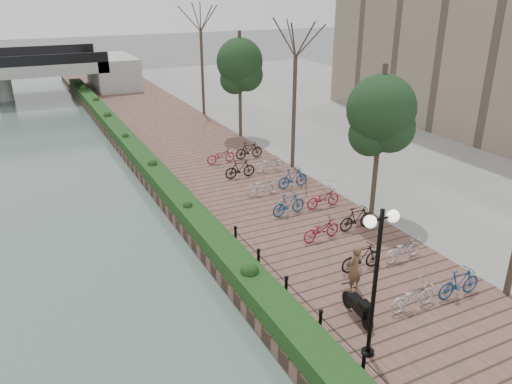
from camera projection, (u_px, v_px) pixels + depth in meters
promenade at (216, 173)px, 27.68m from camera, size 8.00×75.00×0.50m
inland_pavement at (433, 137)px, 34.21m from camera, size 24.00×75.00×0.50m
hedge at (143, 159)px, 28.16m from camera, size 1.10×56.00×0.60m
chain_fence at (340, 343)px, 13.52m from camera, size 0.10×14.10×0.70m
lamppost at (378, 252)px, 12.44m from camera, size 1.02×0.32×4.33m
motorcycle at (358, 305)px, 14.95m from camera, size 0.62×1.49×0.90m
pedestrian at (354, 268)px, 16.21m from camera, size 0.68×0.55×1.64m
bicycle_parking at (305, 201)px, 22.21m from camera, size 2.40×17.32×1.00m
street_trees at (329, 124)px, 24.00m from camera, size 3.20×37.12×6.80m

